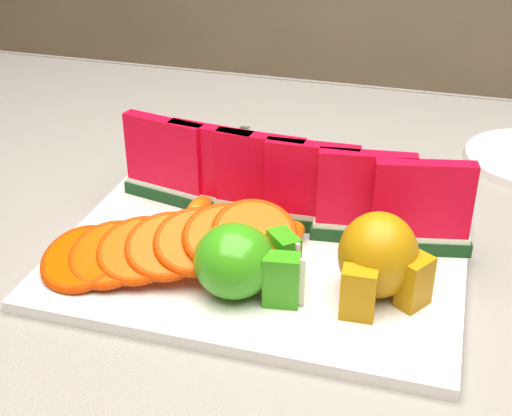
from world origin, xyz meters
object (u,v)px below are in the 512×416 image
platter (261,254)px  pear_cluster (379,259)px  apple_cluster (243,262)px  fork (222,156)px

platter → pear_cluster: bearing=-19.6°
platter → pear_cluster: pear_cluster is taller
platter → pear_cluster: size_ratio=4.06×
apple_cluster → pear_cluster: pear_cluster is taller
fork → apple_cluster: bearing=-67.8°
platter → fork: 0.25m
pear_cluster → platter: bearing=160.4°
apple_cluster → pear_cluster: (0.12, 0.03, 0.01)m
pear_cluster → apple_cluster: bearing=-165.4°
pear_cluster → fork: 0.35m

